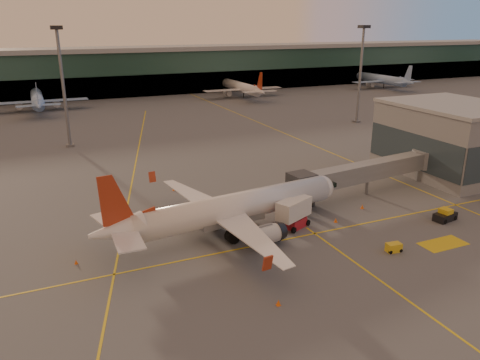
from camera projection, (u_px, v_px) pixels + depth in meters
name	position (u px, v px, depth m)	size (l,w,h in m)	color
ground	(302.00, 258.00, 54.66)	(600.00, 600.00, 0.00)	#4C4F54
taxi_markings	(149.00, 165.00, 90.39)	(100.12, 173.00, 0.01)	gold
terminal	(106.00, 72.00, 174.72)	(400.00, 20.00, 17.60)	#19382D
gate_building	(452.00, 138.00, 84.32)	(18.40, 22.40, 12.60)	slate
mast_west_near	(62.00, 79.00, 99.42)	(2.40, 2.40, 25.60)	slate
mast_east_near	(361.00, 67.00, 124.80)	(2.40, 2.40, 25.60)	slate
distant_aircraft_row	(52.00, 109.00, 148.82)	(290.00, 34.00, 13.00)	#85AAE0
main_airplane	(229.00, 210.00, 59.72)	(34.82, 31.48, 10.51)	silver
jet_bridge	(374.00, 171.00, 74.66)	(30.24, 6.73, 5.41)	slate
catering_truck	(294.00, 212.00, 62.03)	(5.65, 4.17, 4.03)	#AA1824
gpu_cart	(394.00, 248.00, 55.99)	(1.92, 1.27, 1.06)	gold
pushback_tug	(445.00, 216.00, 64.84)	(3.57, 2.33, 1.71)	black
cone_nose	(362.00, 207.00, 69.06)	(0.48, 0.48, 0.61)	#E95B0C
cone_tail	(76.00, 262.00, 53.19)	(0.40, 0.40, 0.51)	#E95B0C
cone_wing_right	(278.00, 303.00, 45.35)	(0.48, 0.48, 0.61)	#E95B0C
cone_wing_left	(174.00, 189.00, 76.54)	(0.42, 0.42, 0.54)	#E95B0C
cone_fwd	(336.00, 220.00, 64.30)	(0.50, 0.50, 0.63)	#E95B0C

